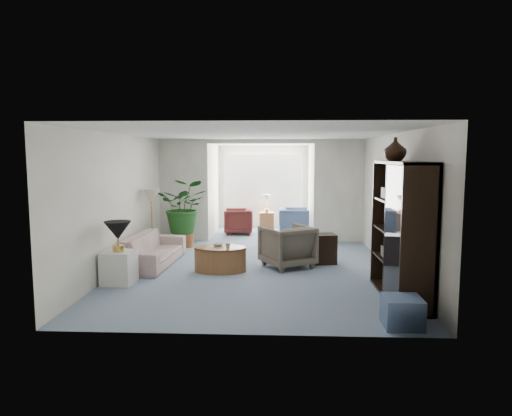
{
  "coord_description": "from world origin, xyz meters",
  "views": [
    {
      "loc": [
        0.41,
        -8.24,
        2.11
      ],
      "look_at": [
        0.0,
        0.6,
        1.1
      ],
      "focal_mm": 32.34,
      "sensor_mm": 36.0,
      "label": 1
    }
  ],
  "objects_px": {
    "ottoman": "(402,312)",
    "end_table": "(119,267)",
    "sunroom_chair_blue": "(294,221)",
    "sofa": "(153,249)",
    "sunroom_table": "(267,221)",
    "cabinet_urn": "(395,149)",
    "table_lamp": "(118,230)",
    "coffee_bowl": "(218,244)",
    "framed_picture": "(395,179)",
    "side_table_dark": "(323,249)",
    "sunroom_chair_maroon": "(238,221)",
    "wingback_chair": "(287,246)",
    "coffee_table": "(220,259)",
    "entertainment_cabinet": "(401,231)",
    "coffee_cup": "(228,246)",
    "plant_pot": "(185,240)",
    "floor_lamp": "(151,196)"
  },
  "relations": [
    {
      "from": "floor_lamp",
      "to": "wingback_chair",
      "type": "xyz_separation_m",
      "value": [
        2.89,
        -1.04,
        -0.85
      ]
    },
    {
      "from": "ottoman",
      "to": "table_lamp",
      "type": "bearing_deg",
      "value": 157.34
    },
    {
      "from": "framed_picture",
      "to": "coffee_bowl",
      "type": "height_order",
      "value": "framed_picture"
    },
    {
      "from": "sunroom_chair_blue",
      "to": "coffee_bowl",
      "type": "bearing_deg",
      "value": 157.45
    },
    {
      "from": "framed_picture",
      "to": "cabinet_urn",
      "type": "relative_size",
      "value": 1.39
    },
    {
      "from": "sofa",
      "to": "cabinet_urn",
      "type": "bearing_deg",
      "value": -105.36
    },
    {
      "from": "framed_picture",
      "to": "table_lamp",
      "type": "distance_m",
      "value": 4.8
    },
    {
      "from": "coffee_table",
      "to": "sunroom_table",
      "type": "distance_m",
      "value": 4.87
    },
    {
      "from": "framed_picture",
      "to": "sunroom_table",
      "type": "xyz_separation_m",
      "value": [
        -2.35,
        4.9,
        -1.45
      ]
    },
    {
      "from": "framed_picture",
      "to": "sunroom_chair_maroon",
      "type": "height_order",
      "value": "framed_picture"
    },
    {
      "from": "sofa",
      "to": "ottoman",
      "type": "height_order",
      "value": "sofa"
    },
    {
      "from": "sunroom_chair_maroon",
      "to": "sofa",
      "type": "bearing_deg",
      "value": -22.0
    },
    {
      "from": "floor_lamp",
      "to": "sunroom_table",
      "type": "bearing_deg",
      "value": 54.57
    },
    {
      "from": "table_lamp",
      "to": "coffee_cup",
      "type": "distance_m",
      "value": 1.94
    },
    {
      "from": "end_table",
      "to": "coffee_cup",
      "type": "distance_m",
      "value": 1.91
    },
    {
      "from": "sofa",
      "to": "coffee_bowl",
      "type": "height_order",
      "value": "sofa"
    },
    {
      "from": "cabinet_urn",
      "to": "sunroom_table",
      "type": "bearing_deg",
      "value": 110.17
    },
    {
      "from": "coffee_table",
      "to": "plant_pot",
      "type": "relative_size",
      "value": 2.37
    },
    {
      "from": "sofa",
      "to": "table_lamp",
      "type": "relative_size",
      "value": 4.62
    },
    {
      "from": "end_table",
      "to": "coffee_bowl",
      "type": "relative_size",
      "value": 2.61
    },
    {
      "from": "side_table_dark",
      "to": "plant_pot",
      "type": "relative_size",
      "value": 1.45
    },
    {
      "from": "sunroom_table",
      "to": "sunroom_chair_blue",
      "type": "bearing_deg",
      "value": -45.0
    },
    {
      "from": "table_lamp",
      "to": "sunroom_chair_maroon",
      "type": "distance_m",
      "value": 5.22
    },
    {
      "from": "ottoman",
      "to": "plant_pot",
      "type": "xyz_separation_m",
      "value": [
        -3.69,
        4.85,
        -0.02
      ]
    },
    {
      "from": "cabinet_urn",
      "to": "wingback_chair",
      "type": "bearing_deg",
      "value": 140.06
    },
    {
      "from": "cabinet_urn",
      "to": "table_lamp",
      "type": "bearing_deg",
      "value": 179.21
    },
    {
      "from": "side_table_dark",
      "to": "entertainment_cabinet",
      "type": "xyz_separation_m",
      "value": [
        0.93,
        -2.16,
        0.72
      ]
    },
    {
      "from": "framed_picture",
      "to": "entertainment_cabinet",
      "type": "height_order",
      "value": "entertainment_cabinet"
    },
    {
      "from": "coffee_bowl",
      "to": "sunroom_table",
      "type": "xyz_separation_m",
      "value": [
        0.79,
        4.71,
        -0.23
      ]
    },
    {
      "from": "entertainment_cabinet",
      "to": "sunroom_chair_blue",
      "type": "height_order",
      "value": "entertainment_cabinet"
    },
    {
      "from": "end_table",
      "to": "sunroom_table",
      "type": "bearing_deg",
      "value": 67.94
    },
    {
      "from": "sofa",
      "to": "sunroom_table",
      "type": "height_order",
      "value": "sofa"
    },
    {
      "from": "sunroom_chair_blue",
      "to": "end_table",
      "type": "bearing_deg",
      "value": 146.98
    },
    {
      "from": "end_table",
      "to": "sunroom_table",
      "type": "xyz_separation_m",
      "value": [
        2.31,
        5.71,
        -0.02
      ]
    },
    {
      "from": "table_lamp",
      "to": "sunroom_table",
      "type": "bearing_deg",
      "value": 67.94
    },
    {
      "from": "sunroom_table",
      "to": "wingback_chair",
      "type": "bearing_deg",
      "value": -83.62
    },
    {
      "from": "framed_picture",
      "to": "wingback_chair",
      "type": "xyz_separation_m",
      "value": [
        -1.86,
        0.5,
        -1.3
      ]
    },
    {
      "from": "table_lamp",
      "to": "coffee_bowl",
      "type": "relative_size",
      "value": 2.13
    },
    {
      "from": "wingback_chair",
      "to": "cabinet_urn",
      "type": "distance_m",
      "value": 2.79
    },
    {
      "from": "ottoman",
      "to": "end_table",
      "type": "bearing_deg",
      "value": 157.34
    },
    {
      "from": "sofa",
      "to": "cabinet_urn",
      "type": "distance_m",
      "value": 4.85
    },
    {
      "from": "end_table",
      "to": "coffee_bowl",
      "type": "height_order",
      "value": "end_table"
    },
    {
      "from": "coffee_cup",
      "to": "ottoman",
      "type": "xyz_separation_m",
      "value": [
        2.44,
        -2.53,
        -0.31
      ]
    },
    {
      "from": "ottoman",
      "to": "sunroom_chair_maroon",
      "type": "xyz_separation_m",
      "value": [
        -2.6,
        6.69,
        0.16
      ]
    },
    {
      "from": "sunroom_chair_blue",
      "to": "sunroom_chair_maroon",
      "type": "xyz_separation_m",
      "value": [
        -1.5,
        0.0,
        -0.02
      ]
    },
    {
      "from": "end_table",
      "to": "floor_lamp",
      "type": "bearing_deg",
      "value": 92.01
    },
    {
      "from": "framed_picture",
      "to": "sunroom_chair_maroon",
      "type": "relative_size",
      "value": 0.66
    },
    {
      "from": "side_table_dark",
      "to": "sunroom_chair_maroon",
      "type": "xyz_separation_m",
      "value": [
        -1.94,
        3.36,
        0.05
      ]
    },
    {
      "from": "coffee_cup",
      "to": "sunroom_chair_maroon",
      "type": "bearing_deg",
      "value": 92.21
    },
    {
      "from": "sunroom_chair_maroon",
      "to": "framed_picture",
      "type": "bearing_deg",
      "value": 35.41
    }
  ]
}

